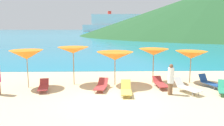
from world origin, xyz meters
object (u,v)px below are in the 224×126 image
Objects in this scene: lounge_chair_3 at (126,90)px; umbrella_0 at (27,55)px; lounge_chair_0 at (186,87)px; lounge_chair_5 at (160,83)px; cruise_ship at (118,24)px; umbrella_1 at (73,50)px; lounge_chair_2 at (224,89)px; beachgoer_0 at (171,79)px; lounge_chair_4 at (44,86)px; umbrella_4 at (191,55)px; umbrella_3 at (154,52)px; lounge_chair_1 at (101,86)px; lounge_chair_6 at (209,82)px; umbrella_2 at (115,56)px.

umbrella_0 is at bearing 168.23° from lounge_chair_3.
lounge_chair_0 is 1.59m from lounge_chair_5.
cruise_ship is at bearing 61.06° from lounge_chair_0.
umbrella_1 is 1.39× the size of lounge_chair_2.
beachgoer_0 reaches higher than lounge_chair_2.
cruise_ship is (15.39, 199.79, 7.13)m from lounge_chair_4.
umbrella_1 reaches higher than lounge_chair_2.
lounge_chair_3 is at bearing -155.13° from lounge_chair_2.
umbrella_4 is 2.99m from lounge_chair_2.
cruise_ship is at bearing 131.35° from beachgoer_0.
umbrella_3 reaches higher than lounge_chair_0.
lounge_chair_1 is 3.26m from lounge_chair_4.
lounge_chair_5 is at bearing 160.03° from lounge_chair_6.
umbrella_0 is 0.03× the size of cruise_ship.
umbrella_3 is at bearing 4.10° from umbrella_1.
umbrella_3 is at bearing 176.89° from umbrella_4.
umbrella_4 is 0.03× the size of cruise_ship.
cruise_ship is at bearing 86.74° from umbrella_2.
lounge_chair_6 is (1.81, 1.10, -0.03)m from lounge_chair_0.
umbrella_1 is (2.59, 0.66, 0.19)m from umbrella_0.
umbrella_3 reaches higher than beachgoer_0.
lounge_chair_6 is 199.51m from cruise_ship.
lounge_chair_2 reaches higher than lounge_chair_4.
lounge_chair_6 is at bearing -52.95° from umbrella_4.
umbrella_3 is 1.41× the size of lounge_chair_4.
umbrella_2 is 2.06m from lounge_chair_1.
umbrella_0 is 1.52× the size of lounge_chair_3.
umbrella_2 is 6.31m from lounge_chair_2.
umbrella_4 is 5.18m from lounge_chair_3.
beachgoer_0 is (-2.00, -2.46, -0.94)m from umbrella_4.
umbrella_1 is 1.51× the size of lounge_chair_4.
umbrella_1 is 8.42m from lounge_chair_6.
lounge_chair_4 is at bearing -168.91° from lounge_chair_1.
lounge_chair_3 is (3.06, -2.15, -1.89)m from umbrella_1.
lounge_chair_1 is (-5.66, -1.50, -1.55)m from umbrella_4.
umbrella_1 is 7.41m from umbrella_4.
lounge_chair_5 is at bearing -178.37° from lounge_chair_2.
lounge_chair_0 is 1.09× the size of lounge_chair_6.
umbrella_0 is at bearing 159.11° from lounge_chair_6.
beachgoer_0 reaches higher than lounge_chair_5.
lounge_chair_3 is (0.51, -1.98, -1.55)m from umbrella_2.
cruise_ship is at bearing 85.28° from umbrella_0.
cruise_ship reaches higher than umbrella_2.
cruise_ship reaches higher than lounge_chair_6.
umbrella_0 reaches higher than lounge_chair_3.
beachgoer_0 is (0.36, -2.59, -1.12)m from umbrella_3.
lounge_chair_3 is 201.06m from cruise_ship.
umbrella_3 is (2.48, 0.53, 0.17)m from umbrella_2.
lounge_chair_1 is (-3.30, -1.63, -1.72)m from umbrella_3.
umbrella_3 is 3.62m from lounge_chair_3.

